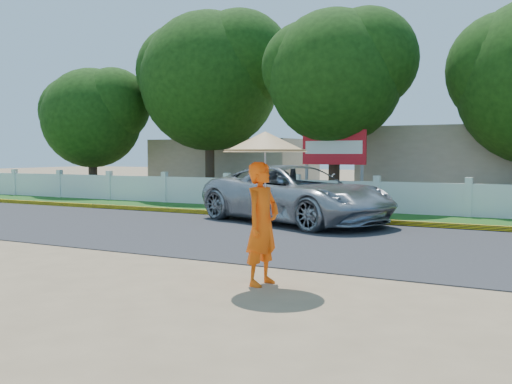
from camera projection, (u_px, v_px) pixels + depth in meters
ground at (203, 274)px, 9.84m from camera, size 120.00×120.00×0.00m
road at (303, 239)px, 13.83m from camera, size 60.00×7.00×0.02m
grass_verge at (365, 217)px, 18.49m from camera, size 60.00×3.50×0.03m
curb at (348, 220)px, 16.98m from camera, size 40.00×0.18×0.16m
fence at (377, 197)px, 19.75m from camera, size 40.00×0.10×1.10m
building_near at (489, 164)px, 24.35m from camera, size 10.00×6.00×3.20m
building_far at (235, 165)px, 31.16m from camera, size 8.00×5.00×2.80m
vehicle at (296, 194)px, 16.95m from camera, size 6.81×4.91×1.72m
monk_with_parasol at (264, 185)px, 8.94m from camera, size 1.33×1.33×2.43m
billboard at (334, 152)px, 21.50m from camera, size 2.50×0.13×2.95m
tree_row at (447, 73)px, 21.36m from camera, size 35.42×7.88×9.29m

